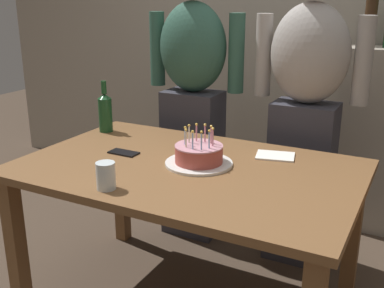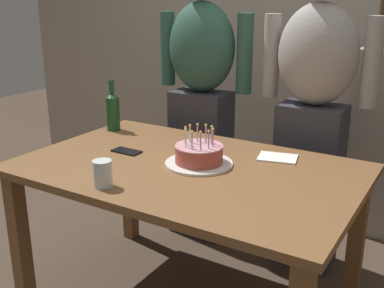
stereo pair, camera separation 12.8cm
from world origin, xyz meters
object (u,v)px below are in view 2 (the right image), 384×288
(birthday_cake, at_px, (199,156))
(napkin_stack, at_px, (278,158))
(water_glass_near, at_px, (103,174))
(person_woman_cardigan, at_px, (313,113))
(person_man_bearded, at_px, (201,99))
(wine_bottle, at_px, (113,110))
(cell_phone, at_px, (127,151))

(birthday_cake, relative_size, napkin_stack, 1.72)
(birthday_cake, relative_size, water_glass_near, 2.79)
(water_glass_near, distance_m, person_woman_cardigan, 1.19)
(person_man_bearded, bearing_deg, wine_bottle, 53.21)
(person_man_bearded, bearing_deg, cell_phone, 89.17)
(person_man_bearded, bearing_deg, water_glass_near, 99.51)
(cell_phone, distance_m, napkin_stack, 0.72)
(birthday_cake, height_order, water_glass_near, birthday_cake)
(person_woman_cardigan, bearing_deg, wine_bottle, 23.27)
(wine_bottle, distance_m, person_man_bearded, 0.54)
(wine_bottle, relative_size, cell_phone, 1.97)
(birthday_cake, xyz_separation_m, napkin_stack, (0.27, 0.26, -0.04))
(person_man_bearded, height_order, person_woman_cardigan, same)
(wine_bottle, relative_size, person_man_bearded, 0.17)
(cell_phone, bearing_deg, birthday_cake, 5.30)
(cell_phone, height_order, person_man_bearded, person_man_bearded)
(person_man_bearded, relative_size, person_woman_cardigan, 1.00)
(water_glass_near, height_order, napkin_stack, water_glass_near)
(wine_bottle, height_order, person_woman_cardigan, person_woman_cardigan)
(wine_bottle, distance_m, napkin_stack, 0.98)
(napkin_stack, xyz_separation_m, person_man_bearded, (-0.65, 0.41, 0.13))
(wine_bottle, relative_size, person_woman_cardigan, 0.17)
(wine_bottle, distance_m, person_woman_cardigan, 1.09)
(wine_bottle, bearing_deg, person_woman_cardigan, 23.27)
(napkin_stack, bearing_deg, water_glass_near, -124.78)
(wine_bottle, height_order, person_man_bearded, person_man_bearded)
(birthday_cake, bearing_deg, napkin_stack, 44.09)
(wine_bottle, xyz_separation_m, cell_phone, (0.31, -0.27, -0.11))
(birthday_cake, bearing_deg, person_woman_cardigan, 65.84)
(napkin_stack, distance_m, person_woman_cardigan, 0.43)
(birthday_cake, bearing_deg, water_glass_near, -115.61)
(water_glass_near, bearing_deg, wine_bottle, 127.69)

